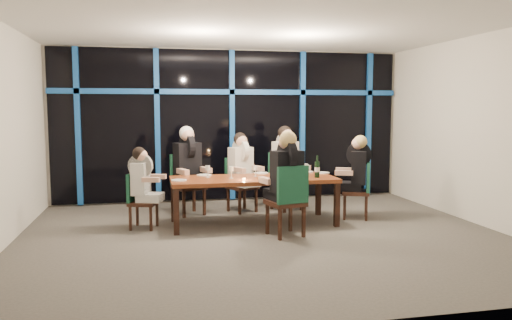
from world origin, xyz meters
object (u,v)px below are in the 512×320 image
Objects in this scene: diner_end_left at (143,176)px; diner_end_right at (357,164)px; chair_far_right at (284,178)px; water_pitcher at (304,170)px; chair_far_mid at (239,181)px; chair_end_left at (139,198)px; diner_far_left at (188,158)px; diner_near_mid at (286,168)px; chair_end_right at (361,187)px; dining_table at (253,182)px; chair_near_mid at (289,197)px; diner_far_right at (287,156)px; chair_far_left at (186,181)px; diner_far_mid at (242,160)px; wine_bottle at (317,169)px.

diner_end_right is at bearing -72.70° from diner_end_left.
chair_far_right is 1.21m from water_pitcher.
chair_far_mid reaches higher than chair_end_left.
diner_near_mid is (1.26, -1.74, -0.01)m from diner_far_left.
chair_end_right is 3.57m from diner_end_left.
chair_far_right is 4.87× the size of water_pitcher.
dining_table is 0.96m from chair_near_mid.
chair_far_right is at bearing -50.75° from diner_end_left.
diner_end_right is 0.92× the size of diner_near_mid.
dining_table is 1.05m from chair_far_mid.
chair_end_left is at bearing -175.89° from chair_far_mid.
diner_far_right is 1.11m from water_pitcher.
diner_far_left reaches higher than chair_far_left.
chair_far_left is 1.21m from diner_end_left.
diner_far_mid reaches higher than chair_end_right.
chair_far_left is 2.32m from chair_near_mid.
water_pitcher is (2.59, -0.21, 0.38)m from chair_end_left.
diner_far_left is (0.83, 0.84, 0.52)m from chair_end_left.
diner_end_left is 3.48m from diner_end_right.
diner_far_mid is 2.00m from diner_end_right.
chair_end_left is 1.29m from diner_far_left.
chair_far_mid is 1.04× the size of diner_end_right.
chair_far_mid is (0.95, 0.04, -0.05)m from chair_far_left.
chair_far_left is 1.01× the size of chair_far_right.
chair_far_left is 1.04m from diner_far_mid.
diner_end_left is at bearing 174.26° from wine_bottle.
diner_far_left is at bearing -27.17° from chair_end_left.
diner_far_mid is (1.77, 0.88, 0.44)m from chair_end_left.
wine_bottle reaches higher than dining_table.
dining_table is at bearing -82.87° from diner_near_mid.
chair_far_mid is at bearing 138.59° from water_pitcher.
diner_end_right is (0.95, -0.93, -0.08)m from diner_far_right.
diner_far_right is at bearing -52.63° from diner_end_left.
diner_far_right is 2.69m from diner_end_left.
diner_far_mid is at bearing 90.44° from dining_table.
dining_table is 1.78m from diner_end_right.
chair_end_right is 1.09m from water_pitcher.
chair_far_mid is 0.93× the size of chair_far_right.
dining_table is 2.57× the size of diner_near_mid.
diner_end_right is at bearing 22.68° from water_pitcher.
chair_far_mid is at bearing 90.00° from diner_far_mid.
chair_end_right is 0.94× the size of diner_far_right.
chair_far_right is 2.75m from chair_end_left.
diner_end_right is at bearing -51.98° from diner_far_mid.
diner_far_mid is 1.13× the size of diner_end_left.
water_pitcher is at bearing -77.06° from chair_end_left.
diner_far_mid is at bearing 165.01° from chair_far_right.
diner_near_mid reaches higher than diner_end_right.
chair_end_right is 0.95m from wine_bottle.
water_pitcher is at bearing -76.69° from diner_end_left.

